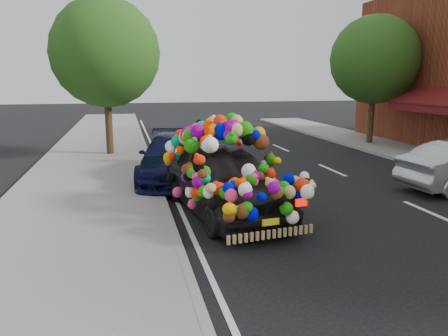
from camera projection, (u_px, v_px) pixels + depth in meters
The scene contains 8 objects.
ground at pixel (284, 225), 9.25m from camera, with size 100.00×100.00×0.00m, color black.
sidewalk at pixel (71, 238), 8.29m from camera, with size 4.00×60.00×0.12m, color gray.
kerb at pixel (173, 230), 8.72m from camera, with size 0.15×60.00×0.13m, color gray.
lane_markings at pixel (431, 213), 10.03m from camera, with size 6.00×50.00×0.01m, color silver, non-canonical shape.
tree_near_sidewalk at pixel (105, 53), 16.68m from camera, with size 4.20×4.20×6.13m.
tree_far_b at pixel (375, 60), 19.77m from camera, with size 4.00×4.00×5.90m.
plush_art_car at pixel (224, 163), 9.96m from camera, with size 2.91×5.12×2.23m.
navy_sedan at pixel (173, 158), 13.23m from camera, with size 1.94×4.77×1.38m, color black.
Camera 1 is at (-3.21, -8.31, 3.03)m, focal length 35.00 mm.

